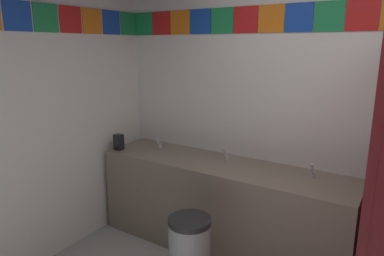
% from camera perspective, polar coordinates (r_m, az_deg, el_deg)
% --- Properties ---
extents(wall_back, '(4.45, 0.09, 2.58)m').
position_cam_1_polar(wall_back, '(3.07, 24.76, 1.02)').
color(wall_back, white).
rests_on(wall_back, ground_plane).
extents(vanity_counter, '(2.36, 0.59, 0.85)m').
position_cam_1_polar(vanity_counter, '(3.33, 4.68, -12.54)').
color(vanity_counter, gray).
rests_on(vanity_counter, ground_plane).
extents(faucet_left, '(0.04, 0.10, 0.14)m').
position_cam_1_polar(faucet_left, '(3.64, -5.47, -2.46)').
color(faucet_left, silver).
rests_on(faucet_left, vanity_counter).
extents(faucet_center, '(0.04, 0.10, 0.14)m').
position_cam_1_polar(faucet_center, '(3.23, 5.59, -4.53)').
color(faucet_center, silver).
rests_on(faucet_center, vanity_counter).
extents(faucet_right, '(0.04, 0.10, 0.14)m').
position_cam_1_polar(faucet_right, '(2.98, 19.24, -6.83)').
color(faucet_right, silver).
rests_on(faucet_right, vanity_counter).
extents(soap_dispenser, '(0.09, 0.09, 0.16)m').
position_cam_1_polar(soap_dispenser, '(3.64, -11.96, -2.26)').
color(soap_dispenser, black).
rests_on(soap_dispenser, vanity_counter).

